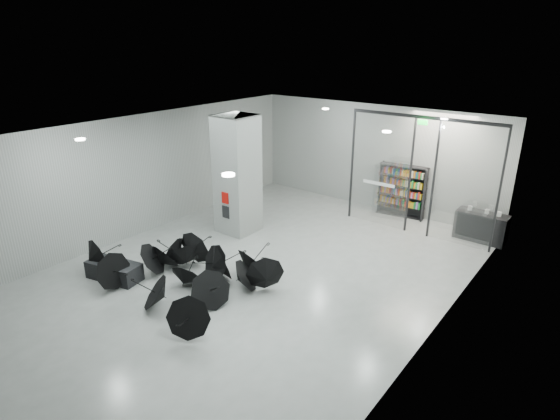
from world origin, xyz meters
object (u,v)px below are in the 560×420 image
Objects in this scene: bench at (114,271)px; umbrella_cluster at (188,274)px; shop_counter at (481,227)px; column at (237,175)px; bookshelf at (402,191)px.

umbrella_cluster reaches higher than bench.
bench is 0.27× the size of umbrella_cluster.
column is at bearing -147.39° from shop_counter.
shop_counter is at bearing 38.46° from bench.
column reaches higher than bookshelf.
column is 0.70× the size of umbrella_cluster.
bookshelf is 1.23× the size of shop_counter.
column is 2.51× the size of shop_counter.
column is 8.24m from shop_counter.
umbrella_cluster is (1.87, 1.04, 0.07)m from bench.
column is 4.27m from umbrella_cluster.
column is at bearing 72.83° from bench.
bench is 11.52m from shop_counter.
shop_counter is 9.56m from umbrella_cluster.
bench is at bearing -123.13° from bookshelf.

